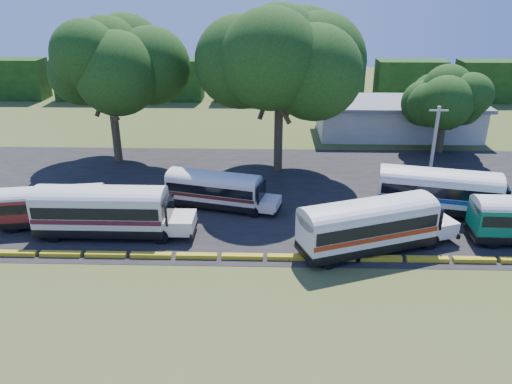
{
  "coord_description": "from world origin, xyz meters",
  "views": [
    {
      "loc": [
        3.17,
        -27.28,
        16.79
      ],
      "look_at": [
        2.25,
        6.0,
        2.63
      ],
      "focal_mm": 35.0,
      "sensor_mm": 36.0,
      "label": 1
    }
  ],
  "objects_px": {
    "bus_cream_west": "(105,208)",
    "tree_west": "(107,58)",
    "bus_red": "(54,203)",
    "bus_white_red": "(371,223)"
  },
  "relations": [
    {
      "from": "bus_red",
      "to": "bus_white_red",
      "type": "xyz_separation_m",
      "value": [
        22.44,
        -3.27,
        0.36
      ]
    },
    {
      "from": "bus_red",
      "to": "bus_cream_west",
      "type": "height_order",
      "value": "bus_cream_west"
    },
    {
      "from": "bus_cream_west",
      "to": "bus_white_red",
      "type": "distance_m",
      "value": 18.31
    },
    {
      "from": "bus_cream_west",
      "to": "tree_west",
      "type": "height_order",
      "value": "tree_west"
    },
    {
      "from": "bus_cream_west",
      "to": "tree_west",
      "type": "relative_size",
      "value": 0.8
    },
    {
      "from": "bus_white_red",
      "to": "tree_west",
      "type": "relative_size",
      "value": 0.82
    },
    {
      "from": "tree_west",
      "to": "bus_cream_west",
      "type": "bearing_deg",
      "value": -76.94
    },
    {
      "from": "bus_white_red",
      "to": "tree_west",
      "type": "height_order",
      "value": "tree_west"
    },
    {
      "from": "bus_white_red",
      "to": "bus_cream_west",
      "type": "bearing_deg",
      "value": 153.87
    },
    {
      "from": "bus_red",
      "to": "tree_west",
      "type": "bearing_deg",
      "value": 78.22
    }
  ]
}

